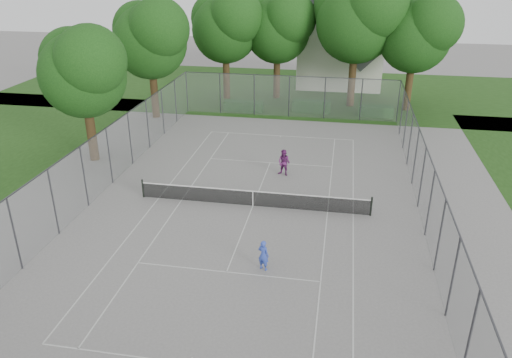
% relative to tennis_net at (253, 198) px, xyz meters
% --- Properties ---
extents(ground, '(120.00, 120.00, 0.00)m').
position_rel_tennis_net_xyz_m(ground, '(0.00, 0.00, -0.51)').
color(ground, slate).
rests_on(ground, ground).
extents(grass_far, '(60.00, 20.00, 0.00)m').
position_rel_tennis_net_xyz_m(grass_far, '(0.00, 26.00, -0.51)').
color(grass_far, '#1C4012').
rests_on(grass_far, ground).
extents(court_markings, '(11.03, 23.83, 0.01)m').
position_rel_tennis_net_xyz_m(court_markings, '(0.00, 0.00, -0.50)').
color(court_markings, beige).
rests_on(court_markings, ground).
extents(tennis_net, '(12.87, 0.10, 1.10)m').
position_rel_tennis_net_xyz_m(tennis_net, '(0.00, 0.00, 0.00)').
color(tennis_net, black).
rests_on(tennis_net, ground).
extents(perimeter_fence, '(18.08, 34.08, 3.52)m').
position_rel_tennis_net_xyz_m(perimeter_fence, '(0.00, 0.00, 1.30)').
color(perimeter_fence, '#38383D').
rests_on(perimeter_fence, ground).
extents(tree_far_left, '(7.02, 6.41, 10.09)m').
position_rel_tennis_net_xyz_m(tree_far_left, '(-6.50, 21.87, 6.42)').
color(tree_far_left, '#362513').
rests_on(tree_far_left, ground).
extents(tree_far_midleft, '(6.88, 6.28, 9.89)m').
position_rel_tennis_net_xyz_m(tree_far_midleft, '(-1.81, 22.94, 6.28)').
color(tree_far_midleft, '#362513').
rests_on(tree_far_midleft, ground).
extents(tree_far_midright, '(8.06, 7.36, 11.59)m').
position_rel_tennis_net_xyz_m(tree_far_midright, '(5.29, 21.31, 7.45)').
color(tree_far_midright, '#362513').
rests_on(tree_far_midright, ground).
extents(tree_far_right, '(6.92, 6.32, 9.95)m').
position_rel_tennis_net_xyz_m(tree_far_right, '(10.22, 20.81, 6.33)').
color(tree_far_right, '#362513').
rests_on(tree_far_right, ground).
extents(tree_side_back, '(6.86, 6.27, 9.86)m').
position_rel_tennis_net_xyz_m(tree_side_back, '(-11.08, 14.83, 6.27)').
color(tree_side_back, '#362513').
rests_on(tree_side_back, ground).
extents(tree_side_front, '(6.30, 5.75, 9.05)m').
position_rel_tennis_net_xyz_m(tree_side_front, '(-11.76, 4.85, 5.71)').
color(tree_side_front, '#362513').
rests_on(tree_side_front, ground).
extents(hedge_left, '(3.44, 1.03, 0.86)m').
position_rel_tennis_net_xyz_m(hedge_left, '(-4.15, 18.03, -0.08)').
color(hedge_left, '#184416').
rests_on(hedge_left, ground).
extents(hedge_mid, '(3.31, 0.95, 1.04)m').
position_rel_tennis_net_xyz_m(hedge_mid, '(1.83, 18.70, 0.01)').
color(hedge_mid, '#184416').
rests_on(hedge_mid, ground).
extents(hedge_right, '(2.96, 1.08, 0.89)m').
position_rel_tennis_net_xyz_m(hedge_right, '(7.36, 18.49, -0.07)').
color(hedge_right, '#184416').
rests_on(hedge_right, ground).
extents(house, '(8.46, 6.56, 10.53)m').
position_rel_tennis_net_xyz_m(house, '(3.91, 29.27, 3.73)').
color(house, white).
rests_on(house, ground).
extents(girl_player, '(0.62, 0.52, 1.44)m').
position_rel_tennis_net_xyz_m(girl_player, '(1.55, -5.87, 0.21)').
color(girl_player, blue).
rests_on(girl_player, ground).
extents(woman_player, '(0.99, 0.88, 1.69)m').
position_rel_tennis_net_xyz_m(woman_player, '(1.16, 4.53, 0.33)').
color(woman_player, '#6B2366').
rests_on(woman_player, ground).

